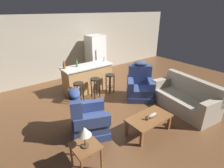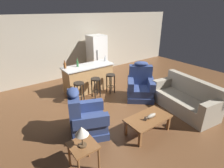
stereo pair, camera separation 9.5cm
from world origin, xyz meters
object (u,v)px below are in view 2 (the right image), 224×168
(bottle_short_amber, at_px, (105,59))
(bottle_wine_dark, at_px, (65,65))
(recliner_near_island, at_px, (140,86))
(coffee_table, at_px, (148,119))
(end_table, at_px, (83,149))
(bottle_tall_green, at_px, (77,63))
(bar_stool_right, at_px, (111,80))
(bar_stool_middle, at_px, (96,84))
(refrigerator, at_px, (97,56))
(table_lamp, at_px, (82,132))
(recliner_near_lamp, at_px, (85,118))
(kitchen_island, at_px, (89,78))
(fish_figurine, at_px, (150,116))
(couch, at_px, (186,99))
(bar_stool_left, at_px, (79,89))

(bottle_short_amber, relative_size, bottle_wine_dark, 0.84)
(recliner_near_island, bearing_deg, coffee_table, 1.10)
(end_table, height_order, bottle_tall_green, bottle_tall_green)
(bottle_short_amber, bearing_deg, end_table, -130.29)
(bar_stool_right, bearing_deg, bottle_short_amber, 69.49)
(bar_stool_middle, bearing_deg, refrigerator, 56.71)
(bottle_tall_green, bearing_deg, table_lamp, -115.18)
(end_table, relative_size, table_lamp, 1.37)
(recliner_near_lamp, bearing_deg, refrigerator, 76.00)
(bar_stool_right, bearing_deg, coffee_table, -104.05)
(coffee_table, xyz_separation_m, end_table, (-1.73, -0.02, 0.10))
(bar_stool_middle, bearing_deg, kitchen_island, 82.39)
(bottle_tall_green, height_order, bottle_wine_dark, bottle_tall_green)
(fish_figurine, relative_size, recliner_near_lamp, 0.28)
(recliner_near_island, xyz_separation_m, bottle_tall_green, (-1.44, 1.63, 0.63))
(bottle_short_amber, bearing_deg, table_lamp, -130.19)
(couch, relative_size, refrigerator, 1.14)
(end_table, height_order, kitchen_island, kitchen_island)
(table_lamp, height_order, bottle_wine_dark, bottle_wine_dark)
(bar_stool_left, relative_size, bottle_short_amber, 3.09)
(bar_stool_left, bearing_deg, couch, -44.33)
(bottle_wine_dark, bearing_deg, kitchen_island, -12.86)
(couch, relative_size, end_table, 3.58)
(bar_stool_right, height_order, bottle_wine_dark, bottle_wine_dark)
(kitchen_island, relative_size, refrigerator, 1.02)
(coffee_table, height_order, bar_stool_right, bar_stool_right)
(bottle_short_amber, bearing_deg, fish_figurine, -104.84)
(recliner_near_lamp, relative_size, bottle_wine_dark, 4.58)
(recliner_near_lamp, bearing_deg, bottle_short_amber, 68.26)
(recliner_near_lamp, xyz_separation_m, refrigerator, (2.39, 3.29, 0.46))
(recliner_near_lamp, xyz_separation_m, bar_stool_right, (1.80, 1.46, 0.05))
(bar_stool_right, relative_size, refrigerator, 0.39)
(end_table, relative_size, bar_stool_right, 0.82)
(coffee_table, relative_size, recliner_near_island, 0.92)
(recliner_near_island, relative_size, bar_stool_right, 1.76)
(table_lamp, relative_size, bar_stool_middle, 0.60)
(refrigerator, height_order, bottle_short_amber, refrigerator)
(kitchen_island, distance_m, bar_stool_left, 0.94)
(bottle_tall_green, xyz_separation_m, bottle_short_amber, (1.13, -0.04, -0.02))
(bar_stool_middle, xyz_separation_m, bottle_wine_dark, (-0.68, 0.80, 0.58))
(bar_stool_left, relative_size, bar_stool_middle, 1.00)
(fish_figurine, distance_m, end_table, 1.77)
(kitchen_island, bearing_deg, bottle_wine_dark, 167.14)
(end_table, height_order, bar_stool_left, bar_stool_left)
(coffee_table, xyz_separation_m, bar_stool_middle, (-0.03, 2.32, 0.11))
(end_table, height_order, refrigerator, refrigerator)
(recliner_near_lamp, xyz_separation_m, kitchen_island, (1.28, 2.09, 0.06))
(refrigerator, xyz_separation_m, bottle_tall_green, (-1.46, -1.10, 0.18))
(kitchen_island, relative_size, bottle_wine_dark, 6.88)
(bar_stool_left, distance_m, bar_stool_middle, 0.61)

